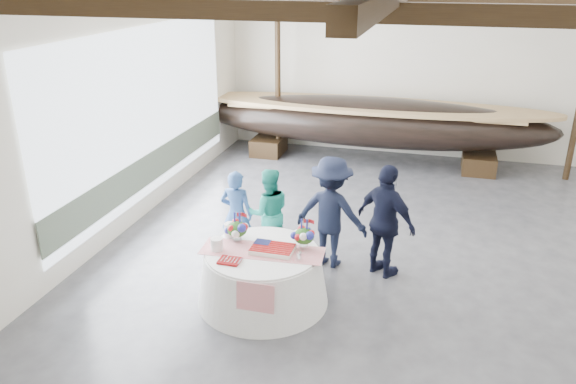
# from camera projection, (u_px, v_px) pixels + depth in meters

# --- Properties ---
(floor) EXTENTS (10.00, 12.00, 0.01)m
(floor) POSITION_uv_depth(u_px,v_px,m) (394.00, 260.00, 9.51)
(floor) COLOR #3D3D42
(floor) RESTS_ON ground
(wall_back) EXTENTS (10.00, 0.02, 4.50)m
(wall_back) POSITION_uv_depth(u_px,v_px,m) (423.00, 68.00, 14.04)
(wall_back) COLOR silver
(wall_back) RESTS_ON ground
(wall_left) EXTENTS (0.02, 12.00, 4.50)m
(wall_left) POSITION_uv_depth(u_px,v_px,m) (117.00, 111.00, 9.89)
(wall_left) COLOR silver
(wall_left) RESTS_ON ground
(pavilion_structure) EXTENTS (9.80, 11.76, 4.50)m
(pavilion_structure) POSITION_uv_depth(u_px,v_px,m) (417.00, 9.00, 8.77)
(pavilion_structure) COLOR black
(pavilion_structure) RESTS_ON ground
(open_bay) EXTENTS (0.03, 7.00, 3.20)m
(open_bay) POSITION_uv_depth(u_px,v_px,m) (149.00, 121.00, 10.94)
(open_bay) COLOR silver
(open_bay) RESTS_ON ground
(longboat_display) EXTENTS (8.83, 1.77, 1.66)m
(longboat_display) POSITION_uv_depth(u_px,v_px,m) (371.00, 122.00, 13.86)
(longboat_display) COLOR black
(longboat_display) RESTS_ON ground
(banquet_table) EXTENTS (1.92, 1.92, 0.82)m
(banquet_table) POSITION_uv_depth(u_px,v_px,m) (263.00, 276.00, 8.21)
(banquet_table) COLOR silver
(banquet_table) RESTS_ON ground
(tabletop_items) EXTENTS (1.81, 0.95, 0.40)m
(tabletop_items) POSITION_uv_depth(u_px,v_px,m) (264.00, 237.00, 8.13)
(tabletop_items) COLOR red
(tabletop_items) RESTS_ON banquet_table
(guest_woman_blue) EXTENTS (0.56, 0.37, 1.53)m
(guest_woman_blue) POSITION_uv_depth(u_px,v_px,m) (237.00, 214.00, 9.39)
(guest_woman_blue) COLOR navy
(guest_woman_blue) RESTS_ON ground
(guest_woman_teal) EXTENTS (0.93, 0.85, 1.56)m
(guest_woman_teal) POSITION_uv_depth(u_px,v_px,m) (269.00, 212.00, 9.42)
(guest_woman_teal) COLOR teal
(guest_woman_teal) RESTS_ON ground
(guest_man_left) EXTENTS (1.30, 0.88, 1.87)m
(guest_man_left) POSITION_uv_depth(u_px,v_px,m) (331.00, 212.00, 9.05)
(guest_man_left) COLOR black
(guest_man_left) RESTS_ON ground
(guest_man_right) EXTENTS (1.16, 0.97, 1.85)m
(guest_man_right) POSITION_uv_depth(u_px,v_px,m) (386.00, 222.00, 8.74)
(guest_man_right) COLOR black
(guest_man_right) RESTS_ON ground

